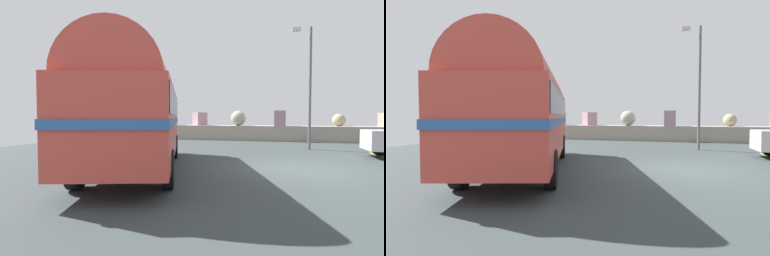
# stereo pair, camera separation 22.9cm
# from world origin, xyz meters

# --- Properties ---
(ground) EXTENTS (32.00, 26.00, 0.02)m
(ground) POSITION_xyz_m (0.00, 0.00, 0.01)
(ground) COLOR #343D3E
(breakwater) EXTENTS (31.36, 2.10, 2.21)m
(breakwater) POSITION_xyz_m (0.01, 11.81, 0.68)
(breakwater) COLOR #9E9284
(breakwater) RESTS_ON ground
(vintage_coach) EXTENTS (4.86, 8.91, 3.70)m
(vintage_coach) POSITION_xyz_m (-5.29, -1.46, 2.05)
(vintage_coach) COLOR black
(vintage_coach) RESTS_ON ground
(lamp_post) EXTENTS (1.01, 0.27, 6.47)m
(lamp_post) POSITION_xyz_m (0.82, 6.08, 3.64)
(lamp_post) COLOR #5B5B60
(lamp_post) RESTS_ON ground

